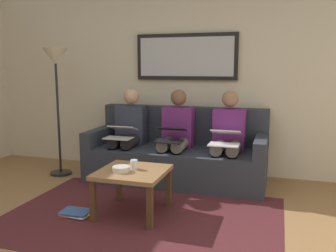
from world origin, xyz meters
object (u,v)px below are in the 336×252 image
object	(u,v)px
framed_mirror	(186,57)
cup	(134,164)
bowl	(121,169)
laptop_white	(225,138)
couch	(178,155)
coffee_table	(132,176)
laptop_black	(171,134)
laptop_silver	(121,132)
standing_lamp	(56,71)
magazine_stack	(76,213)
person_right	(129,130)
person_left	(228,136)
person_middle	(176,133)

from	to	relation	value
framed_mirror	cup	world-z (taller)	framed_mirror
bowl	laptop_white	distance (m)	1.30
couch	coffee_table	bearing A→B (deg)	84.80
laptop_black	laptop_silver	bearing A→B (deg)	0.76
laptop_white	standing_lamp	distance (m)	2.31
bowl	laptop_silver	distance (m)	1.09
magazine_stack	person_right	bearing A→B (deg)	-89.38
bowl	magazine_stack	size ratio (longest dim) A/B	0.50
bowl	person_left	world-z (taller)	person_left
coffee_table	magazine_stack	size ratio (longest dim) A/B	1.93
bowl	laptop_white	bearing A→B (deg)	-130.08
person_middle	person_right	xyz separation A→B (m)	(0.64, 0.00, 0.00)
couch	cup	world-z (taller)	couch
bowl	standing_lamp	bearing A→B (deg)	-37.08
bowl	person_right	world-z (taller)	person_right
bowl	magazine_stack	world-z (taller)	bowl
person_middle	laptop_silver	bearing A→B (deg)	20.89
magazine_stack	laptop_black	bearing A→B (deg)	-119.43
person_right	laptop_silver	xyz separation A→B (m)	(-0.00, 0.24, 0.02)
couch	framed_mirror	bearing A→B (deg)	-90.00
couch	laptop_white	world-z (taller)	couch
coffee_table	person_right	size ratio (longest dim) A/B	0.56
laptop_black	bowl	bearing A→B (deg)	78.98
laptop_white	bowl	bearing A→B (deg)	49.92
bowl	person_right	xyz separation A→B (m)	(0.45, -1.22, 0.14)
person_left	person_right	size ratio (longest dim) A/B	1.00
person_right	bowl	bearing A→B (deg)	110.07
laptop_black	magazine_stack	distance (m)	1.41
person_right	person_middle	bearing A→B (deg)	180.00
framed_mirror	laptop_silver	distance (m)	1.33
laptop_white	laptop_silver	size ratio (longest dim) A/B	1.12
magazine_stack	standing_lamp	distance (m)	1.99
laptop_white	laptop_black	distance (m)	0.64
cup	laptop_white	xyz separation A→B (m)	(-0.75, -0.87, 0.15)
couch	framed_mirror	world-z (taller)	framed_mirror
couch	person_right	bearing A→B (deg)	6.13
person_left	laptop_black	distance (m)	0.68
person_right	magazine_stack	distance (m)	1.47
standing_lamp	person_right	bearing A→B (deg)	-167.67
laptop_silver	framed_mirror	bearing A→B (deg)	-132.38
person_left	standing_lamp	bearing A→B (deg)	5.19
laptop_silver	standing_lamp	world-z (taller)	standing_lamp
couch	person_left	distance (m)	0.71
standing_lamp	framed_mirror	bearing A→B (deg)	-157.06
person_left	person_middle	size ratio (longest dim) A/B	1.00
coffee_table	person_right	bearing A→B (deg)	-65.27
coffee_table	person_left	world-z (taller)	person_left
magazine_stack	standing_lamp	bearing A→B (deg)	-51.09
couch	person_left	xyz separation A→B (m)	(-0.64, 0.07, 0.30)
framed_mirror	standing_lamp	distance (m)	1.69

